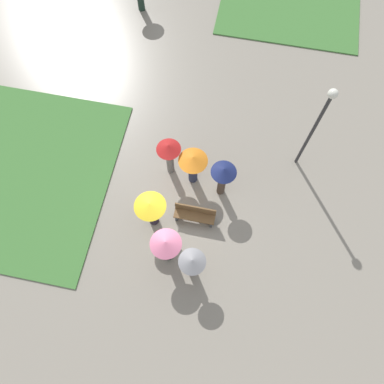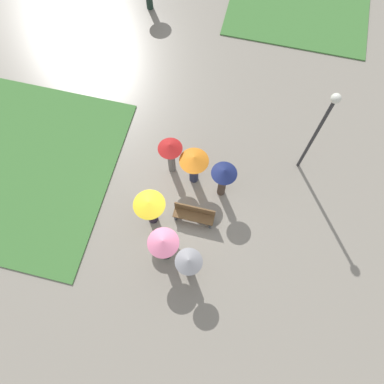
% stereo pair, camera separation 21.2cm
% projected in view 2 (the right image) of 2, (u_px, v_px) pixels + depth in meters
% --- Properties ---
extents(ground_plane, '(90.00, 90.00, 0.00)m').
position_uv_depth(ground_plane, '(169.00, 215.00, 14.22)').
color(ground_plane, gray).
extents(lawn_patch_near, '(6.35, 7.80, 0.06)m').
position_uv_depth(lawn_patch_near, '(32.00, 169.00, 14.94)').
color(lawn_patch_near, '#427A38').
rests_on(lawn_patch_near, ground_plane).
extents(lawn_patch_far, '(6.79, 5.20, 0.06)m').
position_uv_depth(lawn_patch_far, '(298.00, 8.00, 18.39)').
color(lawn_patch_far, '#427A38').
rests_on(lawn_patch_far, ground_plane).
extents(park_bench, '(1.52, 0.42, 0.90)m').
position_uv_depth(park_bench, '(194.00, 214.00, 13.75)').
color(park_bench, brown).
rests_on(park_bench, ground_plane).
extents(lamp_post, '(0.32, 0.32, 4.49)m').
position_uv_depth(lamp_post, '(320.00, 126.00, 12.40)').
color(lamp_post, '#2D2D30').
rests_on(lamp_post, ground_plane).
extents(crowd_person_red, '(0.90, 0.90, 1.95)m').
position_uv_depth(crowd_person_red, '(170.00, 151.00, 13.65)').
color(crowd_person_red, slate).
rests_on(crowd_person_red, ground_plane).
extents(crowd_person_yellow, '(1.12, 1.12, 1.78)m').
position_uv_depth(crowd_person_yellow, '(150.00, 207.00, 12.96)').
color(crowd_person_yellow, '#2D2333').
rests_on(crowd_person_yellow, ground_plane).
extents(crowd_person_grey, '(0.91, 0.91, 1.79)m').
position_uv_depth(crowd_person_grey, '(189.00, 264.00, 12.24)').
color(crowd_person_grey, '#47382D').
rests_on(crowd_person_grey, ground_plane).
extents(crowd_person_orange, '(1.08, 1.08, 1.82)m').
position_uv_depth(crowd_person_orange, '(194.00, 163.00, 13.57)').
color(crowd_person_orange, '#282D47').
rests_on(crowd_person_orange, ground_plane).
extents(crowd_person_navy, '(0.92, 0.92, 1.94)m').
position_uv_depth(crowd_person_navy, '(224.00, 177.00, 13.30)').
color(crowd_person_navy, '#47382D').
rests_on(crowd_person_navy, ground_plane).
extents(crowd_person_pink, '(1.06, 1.06, 1.83)m').
position_uv_depth(crowd_person_pink, '(164.00, 245.00, 12.46)').
color(crowd_person_pink, '#1E3328').
rests_on(crowd_person_pink, ground_plane).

